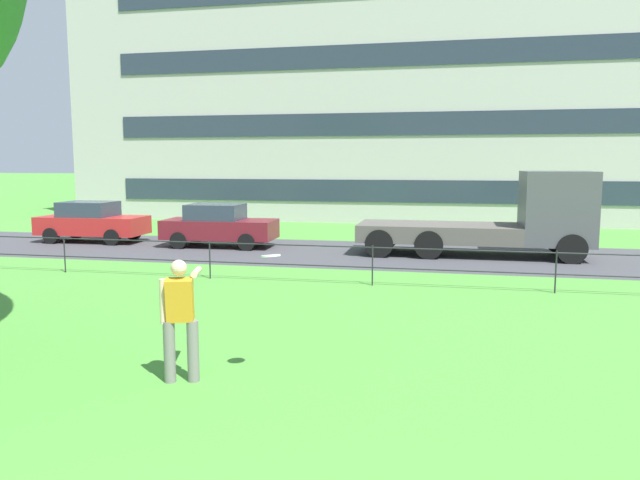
% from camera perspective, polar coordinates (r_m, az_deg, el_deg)
% --- Properties ---
extents(street_strip, '(80.00, 6.13, 0.01)m').
position_cam_1_polar(street_strip, '(20.00, 6.80, -1.37)').
color(street_strip, '#424247').
rests_on(street_strip, ground).
extents(park_fence, '(34.19, 0.04, 1.00)m').
position_cam_1_polar(park_fence, '(14.87, 5.00, -1.77)').
color(park_fence, '#232328').
rests_on(park_fence, ground).
extents(person_thrower, '(0.49, 0.86, 1.71)m').
position_cam_1_polar(person_thrower, '(8.54, -13.09, -7.04)').
color(person_thrower, slate).
rests_on(person_thrower, ground).
extents(frisbee, '(0.38, 0.38, 0.06)m').
position_cam_1_polar(frisbee, '(8.19, -4.69, -1.50)').
color(frisbee, white).
extents(car_red_right, '(4.05, 1.91, 1.54)m').
position_cam_1_polar(car_red_right, '(24.60, -20.80, 1.65)').
color(car_red_right, red).
rests_on(car_red_right, ground).
extents(car_maroon_left, '(4.05, 1.92, 1.54)m').
position_cam_1_polar(car_maroon_left, '(21.97, -9.56, 1.39)').
color(car_maroon_left, maroon).
rests_on(car_maroon_left, ground).
extents(flatbed_truck_far_left, '(7.30, 2.42, 2.75)m').
position_cam_1_polar(flatbed_truck_far_left, '(20.27, 17.31, 1.92)').
color(flatbed_truck_far_left, '#4C4C51').
rests_on(flatbed_truck_far_left, ground).
extents(apartment_building_background, '(38.92, 11.69, 13.38)m').
position_cam_1_polar(apartment_building_background, '(35.53, 11.05, 13.16)').
color(apartment_building_background, '#B7B2AD').
rests_on(apartment_building_background, ground).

